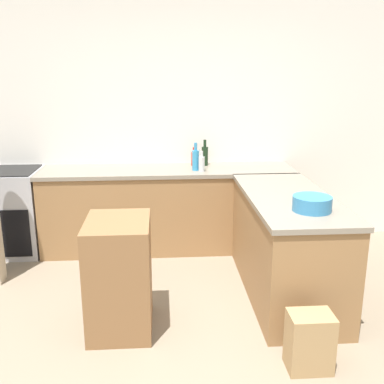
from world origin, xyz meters
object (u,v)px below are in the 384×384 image
at_px(mixing_bowl, 312,204).
at_px(range_oven, 13,212).
at_px(vinegar_bottle_clear, 202,163).
at_px(wine_bottle_dark, 205,155).
at_px(paper_bag, 310,342).
at_px(island_table, 120,275).
at_px(dish_soap_bottle, 196,159).
at_px(hot_sauce_bottle, 194,158).

bearing_deg(mixing_bowl, range_oven, 150.25).
distance_m(range_oven, vinegar_bottle_clear, 2.06).
bearing_deg(wine_bottle_dark, mixing_bowl, -69.45).
bearing_deg(wine_bottle_dark, paper_bag, -78.73).
height_order(island_table, dish_soap_bottle, dish_soap_bottle).
distance_m(vinegar_bottle_clear, wine_bottle_dark, 0.31).
relative_size(mixing_bowl, vinegar_bottle_clear, 1.36).
xyz_separation_m(range_oven, mixing_bowl, (2.68, -1.53, 0.49)).
xyz_separation_m(mixing_bowl, dish_soap_bottle, (-0.75, 1.44, 0.06)).
bearing_deg(island_table, range_oven, 128.50).
xyz_separation_m(wine_bottle_dark, paper_bag, (0.46, -2.31, -0.80)).
xyz_separation_m(hot_sauce_bottle, paper_bag, (0.58, -2.31, -0.77)).
bearing_deg(dish_soap_bottle, paper_bag, -74.33).
xyz_separation_m(hot_sauce_bottle, dish_soap_bottle, (-0.00, -0.24, 0.03)).
bearing_deg(island_table, wine_bottle_dark, 65.09).
xyz_separation_m(dish_soap_bottle, paper_bag, (0.58, -2.07, -0.80)).
bearing_deg(dish_soap_bottle, wine_bottle_dark, 63.76).
relative_size(vinegar_bottle_clear, paper_bag, 0.54).
distance_m(mixing_bowl, dish_soap_bottle, 1.63).
distance_m(hot_sauce_bottle, wine_bottle_dark, 0.12).
bearing_deg(dish_soap_bottle, mixing_bowl, -62.50).
distance_m(mixing_bowl, paper_bag, 0.98).
bearing_deg(vinegar_bottle_clear, wine_bottle_dark, 78.36).
height_order(range_oven, wine_bottle_dark, wine_bottle_dark).
xyz_separation_m(range_oven, paper_bag, (2.51, -2.15, -0.25)).
distance_m(mixing_bowl, hot_sauce_bottle, 1.85).
bearing_deg(island_table, vinegar_bottle_clear, 62.56).
bearing_deg(vinegar_bottle_clear, dish_soap_bottle, 134.12).
distance_m(vinegar_bottle_clear, dish_soap_bottle, 0.09).
bearing_deg(mixing_bowl, dish_soap_bottle, 117.50).
distance_m(island_table, vinegar_bottle_clear, 1.69).
bearing_deg(paper_bag, wine_bottle_dark, 101.27).
bearing_deg(vinegar_bottle_clear, island_table, -117.44).
height_order(vinegar_bottle_clear, hot_sauce_bottle, vinegar_bottle_clear).
bearing_deg(hot_sauce_bottle, vinegar_bottle_clear, -79.33).
relative_size(range_oven, dish_soap_bottle, 3.11).
height_order(range_oven, island_table, range_oven).
xyz_separation_m(range_oven, wine_bottle_dark, (2.05, 0.15, 0.55)).
relative_size(island_table, wine_bottle_dark, 3.03).
relative_size(range_oven, vinegar_bottle_clear, 4.23).
bearing_deg(dish_soap_bottle, hot_sauce_bottle, 89.87).
height_order(vinegar_bottle_clear, wine_bottle_dark, wine_bottle_dark).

